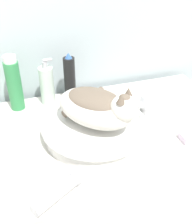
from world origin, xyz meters
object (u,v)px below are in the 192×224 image
soap_bar (190,137)px  shampoo_bottle_tall (14,84)px  cat (97,106)px  faucet (143,105)px  cream_tube (58,193)px  soap_pump_bottle (47,85)px  hairspray_can_black (70,79)px

soap_bar → shampoo_bottle_tall: bearing=144.4°
cat → faucet: cat is taller
cat → soap_bar: (0.29, -0.12, -0.11)m
faucet → cream_tube: faucet is taller
soap_pump_bottle → hairspray_can_black: bearing=0.0°
faucet → soap_pump_bottle: 0.39m
faucet → shampoo_bottle_tall: 0.50m
shampoo_bottle_tall → hairspray_can_black: bearing=0.0°
cat → hairspray_can_black: (-0.03, 0.27, -0.03)m
cat → soap_bar: cat is taller
cat → cream_tube: (-0.18, -0.22, -0.11)m
soap_pump_bottle → shampoo_bottle_tall: shampoo_bottle_tall is taller
soap_bar → hairspray_can_black: bearing=129.9°
faucet → soap_bar: size_ratio=2.48×
cat → soap_pump_bottle: (-0.12, 0.27, -0.04)m
cat → shampoo_bottle_tall: size_ratio=1.54×
faucet → shampoo_bottle_tall: shampoo_bottle_tall is taller
soap_pump_bottle → cream_tube: 0.50m
cream_tube → shampoo_bottle_tall: bearing=97.6°
soap_pump_bottle → cream_tube: bearing=-96.9°
hairspray_can_black → soap_bar: size_ratio=3.36×
cat → hairspray_can_black: bearing=146.8°
hairspray_can_black → shampoo_bottle_tall: 0.22m
shampoo_bottle_tall → soap_bar: 0.68m
cat → soap_bar: size_ratio=5.58×
hairspray_can_black → cream_tube: (-0.15, -0.49, -0.08)m
soap_pump_bottle → soap_bar: size_ratio=3.15×
faucet → soap_pump_bottle: bearing=-46.2°
shampoo_bottle_tall → soap_pump_bottle: bearing=-0.0°
hairspray_can_black → cream_tube: hairspray_can_black is taller
cream_tube → cat: bearing=50.3°
hairspray_can_black → soap_bar: (0.33, -0.39, -0.09)m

